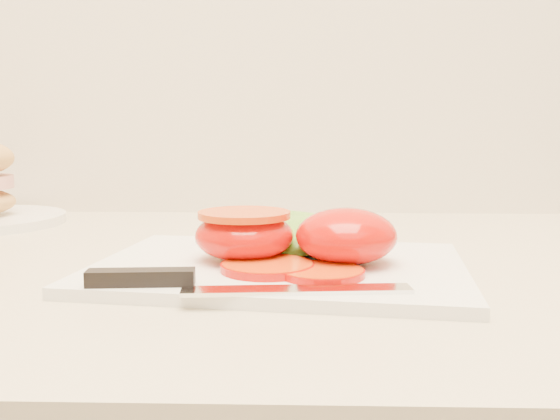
{
  "coord_description": "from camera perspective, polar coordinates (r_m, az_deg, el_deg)",
  "views": [
    {
      "loc": [
        -0.3,
        1.08,
        1.06
      ],
      "look_at": [
        -0.32,
        1.62,
        0.99
      ],
      "focal_mm": 40.0,
      "sensor_mm": 36.0,
      "label": 1
    }
  ],
  "objects": [
    {
      "name": "knife",
      "position": [
        0.47,
        -7.28,
        -6.57
      ],
      "size": [
        0.24,
        0.05,
        0.01
      ],
      "rotation": [
        0.0,
        0.0,
        0.09
      ],
      "color": "silver",
      "rests_on": "cutting_board"
    },
    {
      "name": "tomato_slice_0",
      "position": [
        0.52,
        -1.15,
        -5.21
      ],
      "size": [
        0.07,
        0.07,
        0.01
      ],
      "primitive_type": "cylinder",
      "color": "#D95C0B",
      "rests_on": "cutting_board"
    },
    {
      "name": "lettuce_leaf_1",
      "position": [
        0.61,
        3.51,
        -2.39
      ],
      "size": [
        0.13,
        0.13,
        0.02
      ],
      "primitive_type": "ellipsoid",
      "rotation": [
        0.0,
        0.0,
        0.68
      ],
      "color": "#7DC433",
      "rests_on": "cutting_board"
    },
    {
      "name": "lettuce_leaf_0",
      "position": [
        0.61,
        -0.24,
        -2.12
      ],
      "size": [
        0.19,
        0.18,
        0.03
      ],
      "primitive_type": "ellipsoid",
      "rotation": [
        0.0,
        0.0,
        -0.66
      ],
      "color": "#7DC433",
      "rests_on": "cutting_board"
    },
    {
      "name": "cutting_board",
      "position": [
        0.55,
        -0.03,
        -5.32
      ],
      "size": [
        0.35,
        0.27,
        0.01
      ],
      "primitive_type": "cube",
      "rotation": [
        0.0,
        0.0,
        -0.13
      ],
      "color": "white",
      "rests_on": "counter"
    },
    {
      "name": "tomato_slice_1",
      "position": [
        0.5,
        3.84,
        -5.71
      ],
      "size": [
        0.07,
        0.07,
        0.01
      ],
      "primitive_type": "cylinder",
      "color": "#D95C0B",
      "rests_on": "cutting_board"
    },
    {
      "name": "tomato_half_cut",
      "position": [
        0.55,
        -3.28,
        -2.16
      ],
      "size": [
        0.09,
        0.09,
        0.04
      ],
      "color": "red",
      "rests_on": "cutting_board"
    },
    {
      "name": "tomato_half_dome",
      "position": [
        0.54,
        6.07,
        -2.37
      ],
      "size": [
        0.09,
        0.09,
        0.05
      ],
      "primitive_type": "ellipsoid",
      "color": "red",
      "rests_on": "cutting_board"
    }
  ]
}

